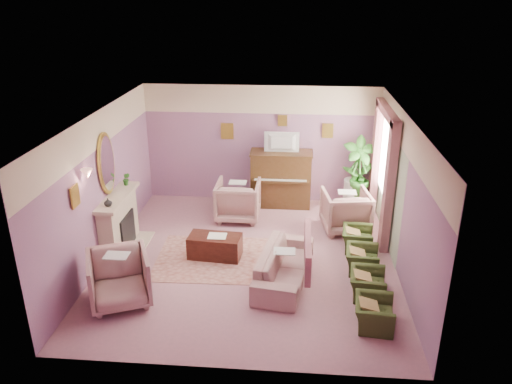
# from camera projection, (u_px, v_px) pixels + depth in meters

# --- Properties ---
(floor) EXTENTS (5.50, 6.00, 0.01)m
(floor) POSITION_uv_depth(u_px,v_px,m) (249.00, 259.00, 9.61)
(floor) COLOR #A66D79
(floor) RESTS_ON ground
(ceiling) EXTENTS (5.50, 6.00, 0.01)m
(ceiling) POSITION_uv_depth(u_px,v_px,m) (248.00, 116.00, 8.55)
(ceiling) COLOR white
(ceiling) RESTS_ON wall_back
(wall_back) EXTENTS (5.50, 0.02, 2.80)m
(wall_back) POSITION_uv_depth(u_px,v_px,m) (261.00, 144.00, 11.85)
(wall_back) COLOR slate
(wall_back) RESTS_ON floor
(wall_front) EXTENTS (5.50, 0.02, 2.80)m
(wall_front) POSITION_uv_depth(u_px,v_px,m) (226.00, 281.00, 6.31)
(wall_front) COLOR slate
(wall_front) RESTS_ON floor
(wall_left) EXTENTS (0.02, 6.00, 2.80)m
(wall_left) POSITION_uv_depth(u_px,v_px,m) (102.00, 187.00, 9.29)
(wall_left) COLOR slate
(wall_left) RESTS_ON floor
(wall_right) EXTENTS (0.02, 6.00, 2.80)m
(wall_right) POSITION_uv_depth(u_px,v_px,m) (403.00, 197.00, 8.87)
(wall_right) COLOR slate
(wall_right) RESTS_ON floor
(picture_rail_band) EXTENTS (5.50, 0.01, 0.65)m
(picture_rail_band) POSITION_uv_depth(u_px,v_px,m) (261.00, 100.00, 11.43)
(picture_rail_band) COLOR beige
(picture_rail_band) RESTS_ON wall_back
(stripe_panel) EXTENTS (0.01, 3.00, 2.15)m
(stripe_panel) POSITION_uv_depth(u_px,v_px,m) (388.00, 187.00, 10.19)
(stripe_panel) COLOR #A4B392
(stripe_panel) RESTS_ON wall_right
(fireplace_surround) EXTENTS (0.30, 1.40, 1.10)m
(fireplace_surround) POSITION_uv_depth(u_px,v_px,m) (119.00, 224.00, 9.78)
(fireplace_surround) COLOR beige
(fireplace_surround) RESTS_ON floor
(fireplace_inset) EXTENTS (0.18, 0.72, 0.68)m
(fireplace_inset) POSITION_uv_depth(u_px,v_px,m) (125.00, 231.00, 9.83)
(fireplace_inset) COLOR black
(fireplace_inset) RESTS_ON floor
(fire_ember) EXTENTS (0.06, 0.54, 0.10)m
(fire_ember) POSITION_uv_depth(u_px,v_px,m) (128.00, 239.00, 9.90)
(fire_ember) COLOR #FF481A
(fire_ember) RESTS_ON floor
(mantel_shelf) EXTENTS (0.40, 1.55, 0.07)m
(mantel_shelf) POSITION_uv_depth(u_px,v_px,m) (117.00, 197.00, 9.57)
(mantel_shelf) COLOR beige
(mantel_shelf) RESTS_ON fireplace_surround
(hearth) EXTENTS (0.55, 1.50, 0.02)m
(hearth) POSITION_uv_depth(u_px,v_px,m) (131.00, 249.00, 9.97)
(hearth) COLOR beige
(hearth) RESTS_ON floor
(mirror_frame) EXTENTS (0.04, 0.72, 1.20)m
(mirror_frame) POSITION_uv_depth(u_px,v_px,m) (106.00, 164.00, 9.32)
(mirror_frame) COLOR gold
(mirror_frame) RESTS_ON wall_left
(mirror_glass) EXTENTS (0.01, 0.60, 1.06)m
(mirror_glass) POSITION_uv_depth(u_px,v_px,m) (108.00, 164.00, 9.32)
(mirror_glass) COLOR white
(mirror_glass) RESTS_ON wall_left
(sconce_shade) EXTENTS (0.20, 0.20, 0.16)m
(sconce_shade) POSITION_uv_depth(u_px,v_px,m) (87.00, 174.00, 8.28)
(sconce_shade) COLOR #F59F88
(sconce_shade) RESTS_ON wall_left
(piano) EXTENTS (1.40, 0.60, 1.30)m
(piano) POSITION_uv_depth(u_px,v_px,m) (281.00, 179.00, 11.80)
(piano) COLOR #412814
(piano) RESTS_ON floor
(piano_keyshelf) EXTENTS (1.30, 0.12, 0.06)m
(piano_keyshelf) POSITION_uv_depth(u_px,v_px,m) (280.00, 182.00, 11.45)
(piano_keyshelf) COLOR #412814
(piano_keyshelf) RESTS_ON piano
(piano_keys) EXTENTS (1.20, 0.08, 0.02)m
(piano_keys) POSITION_uv_depth(u_px,v_px,m) (280.00, 180.00, 11.43)
(piano_keys) COLOR silver
(piano_keys) RESTS_ON piano
(piano_top) EXTENTS (1.45, 0.65, 0.04)m
(piano_top) POSITION_uv_depth(u_px,v_px,m) (282.00, 153.00, 11.55)
(piano_top) COLOR #412814
(piano_top) RESTS_ON piano
(television) EXTENTS (0.80, 0.12, 0.48)m
(television) POSITION_uv_depth(u_px,v_px,m) (282.00, 141.00, 11.39)
(television) COLOR black
(television) RESTS_ON piano
(print_back_left) EXTENTS (0.30, 0.03, 0.38)m
(print_back_left) POSITION_uv_depth(u_px,v_px,m) (227.00, 131.00, 11.75)
(print_back_left) COLOR gold
(print_back_left) RESTS_ON wall_back
(print_back_right) EXTENTS (0.26, 0.03, 0.34)m
(print_back_right) POSITION_uv_depth(u_px,v_px,m) (328.00, 131.00, 11.55)
(print_back_right) COLOR gold
(print_back_right) RESTS_ON wall_back
(print_back_mid) EXTENTS (0.22, 0.03, 0.26)m
(print_back_mid) POSITION_uv_depth(u_px,v_px,m) (283.00, 121.00, 11.54)
(print_back_mid) COLOR gold
(print_back_mid) RESTS_ON wall_back
(print_left_wall) EXTENTS (0.03, 0.28, 0.36)m
(print_left_wall) POSITION_uv_depth(u_px,v_px,m) (75.00, 196.00, 8.06)
(print_left_wall) COLOR gold
(print_left_wall) RESTS_ON wall_left
(window_blind) EXTENTS (0.03, 1.40, 1.80)m
(window_blind) POSITION_uv_depth(u_px,v_px,m) (387.00, 154.00, 10.19)
(window_blind) COLOR beige
(window_blind) RESTS_ON wall_right
(curtain_left) EXTENTS (0.16, 0.34, 2.60)m
(curtain_left) POSITION_uv_depth(u_px,v_px,m) (389.00, 189.00, 9.50)
(curtain_left) COLOR #92515A
(curtain_left) RESTS_ON floor
(curtain_right) EXTENTS (0.16, 0.34, 2.60)m
(curtain_right) POSITION_uv_depth(u_px,v_px,m) (375.00, 158.00, 11.19)
(curtain_right) COLOR #92515A
(curtain_right) RESTS_ON floor
(pelmet) EXTENTS (0.16, 2.20, 0.16)m
(pelmet) POSITION_uv_depth(u_px,v_px,m) (388.00, 112.00, 9.87)
(pelmet) COLOR #92515A
(pelmet) RESTS_ON wall_right
(mantel_plant) EXTENTS (0.16, 0.16, 0.28)m
(mantel_plant) POSITION_uv_depth(u_px,v_px,m) (126.00, 179.00, 10.01)
(mantel_plant) COLOR #2B6C20
(mantel_plant) RESTS_ON mantel_shelf
(mantel_vase) EXTENTS (0.16, 0.16, 0.16)m
(mantel_vase) POSITION_uv_depth(u_px,v_px,m) (108.00, 202.00, 9.06)
(mantel_vase) COLOR beige
(mantel_vase) RESTS_ON mantel_shelf
(area_rug) EXTENTS (2.54, 1.86, 0.01)m
(area_rug) POSITION_uv_depth(u_px,v_px,m) (222.00, 259.00, 9.61)
(area_rug) COLOR #AD7064
(area_rug) RESTS_ON floor
(coffee_table) EXTENTS (1.04, 0.59, 0.45)m
(coffee_table) POSITION_uv_depth(u_px,v_px,m) (215.00, 246.00, 9.61)
(coffee_table) COLOR #37150E
(coffee_table) RESTS_ON floor
(table_paper) EXTENTS (0.35, 0.28, 0.01)m
(table_paper) POSITION_uv_depth(u_px,v_px,m) (217.00, 236.00, 9.52)
(table_paper) COLOR white
(table_paper) RESTS_ON coffee_table
(sofa) EXTENTS (0.66, 1.99, 0.80)m
(sofa) POSITION_uv_depth(u_px,v_px,m) (284.00, 260.00, 8.79)
(sofa) COLOR tan
(sofa) RESTS_ON floor
(sofa_throw) EXTENTS (0.10, 1.51, 0.55)m
(sofa_throw) POSITION_uv_depth(u_px,v_px,m) (308.00, 251.00, 8.69)
(sofa_throw) COLOR #92515A
(sofa_throw) RESTS_ON sofa
(floral_armchair_left) EXTENTS (0.94, 0.94, 0.98)m
(floral_armchair_left) POSITION_uv_depth(u_px,v_px,m) (238.00, 198.00, 11.13)
(floral_armchair_left) COLOR tan
(floral_armchair_left) RESTS_ON floor
(floral_armchair_right) EXTENTS (0.94, 0.94, 0.98)m
(floral_armchair_right) POSITION_uv_depth(u_px,v_px,m) (346.00, 209.00, 10.60)
(floral_armchair_right) COLOR tan
(floral_armchair_right) RESTS_ON floor
(floral_armchair_front) EXTENTS (0.94, 0.94, 0.98)m
(floral_armchair_front) POSITION_uv_depth(u_px,v_px,m) (119.00, 276.00, 8.11)
(floral_armchair_front) COLOR tan
(floral_armchair_front) RESTS_ON floor
(olive_chair_a) EXTENTS (0.48, 0.68, 0.59)m
(olive_chair_a) POSITION_uv_depth(u_px,v_px,m) (374.00, 309.00, 7.60)
(olive_chair_a) COLOR #34421B
(olive_chair_a) RESTS_ON floor
(olive_chair_b) EXTENTS (0.48, 0.68, 0.59)m
(olive_chair_b) POSITION_uv_depth(u_px,v_px,m) (368.00, 280.00, 8.36)
(olive_chair_b) COLOR #34421B
(olive_chair_b) RESTS_ON floor
(olive_chair_c) EXTENTS (0.48, 0.68, 0.59)m
(olive_chair_c) POSITION_uv_depth(u_px,v_px,m) (362.00, 256.00, 9.12)
(olive_chair_c) COLOR #34421B
(olive_chair_c) RESTS_ON floor
(olive_chair_d) EXTENTS (0.48, 0.68, 0.59)m
(olive_chair_d) POSITION_uv_depth(u_px,v_px,m) (357.00, 236.00, 9.87)
(olive_chair_d) COLOR #34421B
(olive_chair_d) RESTS_ON floor
(side_table) EXTENTS (0.52, 0.52, 0.70)m
(side_table) POSITION_uv_depth(u_px,v_px,m) (354.00, 194.00, 11.74)
(side_table) COLOR silver
(side_table) RESTS_ON floor
(side_plant_big) EXTENTS (0.30, 0.30, 0.34)m
(side_plant_big) POSITION_uv_depth(u_px,v_px,m) (356.00, 173.00, 11.54)
(side_plant_big) COLOR #2B6C20
(side_plant_big) RESTS_ON side_table
(side_plant_small) EXTENTS (0.16, 0.16, 0.28)m
(side_plant_small) POSITION_uv_depth(u_px,v_px,m) (362.00, 176.00, 11.45)
(side_plant_small) COLOR #2B6C20
(side_plant_small) RESTS_ON side_table
(palm_pot) EXTENTS (0.34, 0.34, 0.34)m
(palm_pot) POSITION_uv_depth(u_px,v_px,m) (356.00, 204.00, 11.65)
(palm_pot) COLOR #A75D51
(palm_pot) RESTS_ON floor
(palm_plant) EXTENTS (0.76, 0.76, 1.44)m
(palm_plant) POSITION_uv_depth(u_px,v_px,m) (359.00, 168.00, 11.32)
(palm_plant) COLOR #2B6C20
(palm_plant) RESTS_ON palm_pot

